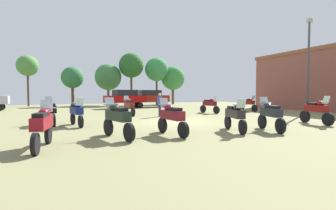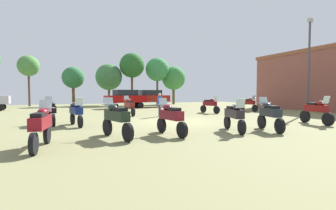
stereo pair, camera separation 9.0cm
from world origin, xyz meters
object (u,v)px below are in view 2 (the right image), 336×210
at_px(person_1, 160,103).
at_px(motorcycle_6, 316,110).
at_px(motorcycle_2, 41,125).
at_px(motorcycle_10, 76,112).
at_px(motorcycle_4, 234,115).
at_px(motorcycle_7, 51,111).
at_px(motorcycle_9, 129,106).
at_px(motorcycle_11, 116,118).
at_px(lamp_post, 309,61).
at_px(tree_1, 157,70).
at_px(car_3, 150,97).
at_px(motorcycle_5, 210,105).
at_px(tree_8, 73,78).
at_px(motorcycle_1, 249,103).
at_px(tree_6, 132,66).
at_px(car_2, 126,98).
at_px(motorcycle_8, 171,117).
at_px(tree_4, 28,66).
at_px(tree_2, 109,77).
at_px(tree_3, 174,78).
at_px(motorcycle_3, 270,114).

bearing_deg(person_1, motorcycle_6, 48.10).
distance_m(motorcycle_2, motorcycle_10, 5.02).
height_order(motorcycle_6, person_1, person_1).
bearing_deg(motorcycle_4, motorcycle_7, -20.76).
height_order(motorcycle_9, person_1, person_1).
distance_m(motorcycle_11, person_1, 8.30).
distance_m(motorcycle_11, lamp_post, 17.68).
xyz_separation_m(tree_1, lamp_post, (6.03, -19.13, -0.77)).
bearing_deg(motorcycle_11, car_3, 52.47).
relative_size(motorcycle_5, motorcycle_9, 0.93).
distance_m(motorcycle_7, tree_8, 19.61).
xyz_separation_m(motorcycle_1, tree_8, (-14.36, 15.80, 2.87)).
bearing_deg(motorcycle_4, motorcycle_1, -117.56).
distance_m(motorcycle_5, tree_6, 16.97).
bearing_deg(motorcycle_10, person_1, -163.81).
distance_m(motorcycle_9, car_2, 8.71).
xyz_separation_m(motorcycle_8, motorcycle_9, (0.54, 8.93, 0.00)).
distance_m(car_3, tree_4, 15.85).
bearing_deg(tree_1, motorcycle_7, -124.28).
height_order(motorcycle_8, motorcycle_9, motorcycle_9).
height_order(motorcycle_4, motorcycle_11, motorcycle_11).
height_order(tree_6, tree_8, tree_6).
xyz_separation_m(motorcycle_8, tree_6, (4.78, 24.48, 4.73)).
bearing_deg(motorcycle_9, motorcycle_6, -53.10).
bearing_deg(motorcycle_10, car_2, -124.30).
bearing_deg(motorcycle_8, car_2, 75.27).
distance_m(motorcycle_7, motorcycle_8, 6.94).
relative_size(motorcycle_6, tree_2, 0.38).
height_order(motorcycle_9, tree_1, tree_1).
height_order(car_3, person_1, car_3).
bearing_deg(lamp_post, motorcycle_9, 164.87).
distance_m(motorcycle_1, motorcycle_4, 12.55).
xyz_separation_m(person_1, tree_1, (6.17, 17.12, 4.04)).
relative_size(motorcycle_1, car_3, 0.51).
bearing_deg(motorcycle_10, lamp_post, 171.46).
bearing_deg(person_1, motorcycle_4, 11.56).
relative_size(person_1, tree_1, 0.25).
bearing_deg(motorcycle_6, lamp_post, -129.99).
relative_size(car_2, car_3, 1.05).
bearing_deg(tree_3, tree_1, -178.60).
distance_m(motorcycle_10, lamp_post, 18.16).
xyz_separation_m(motorcycle_1, motorcycle_10, (-14.84, -4.55, -0.01)).
bearing_deg(tree_6, person_1, -98.22).
distance_m(motorcycle_3, motorcycle_11, 6.56).
bearing_deg(motorcycle_9, motorcycle_5, -9.70).
xyz_separation_m(motorcycle_11, tree_6, (6.89, 24.34, 4.71)).
relative_size(motorcycle_10, tree_6, 0.29).
distance_m(motorcycle_5, car_3, 10.17).
xyz_separation_m(motorcycle_3, lamp_post, (10.08, 5.89, 3.51)).
bearing_deg(motorcycle_6, person_1, -39.37).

